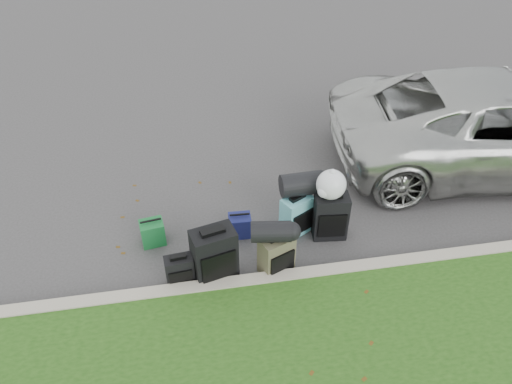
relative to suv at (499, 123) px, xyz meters
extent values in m
plane|color=#383535|center=(-4.00, -1.05, -0.74)|extent=(120.00, 120.00, 0.00)
cube|color=#9E937F|center=(-4.00, -2.05, -0.67)|extent=(120.00, 0.18, 0.15)
imported|color=#B7B7B2|center=(0.00, 0.00, 0.00)|extent=(5.57, 3.04, 1.48)
cube|color=black|center=(-5.23, -1.83, -0.52)|extent=(0.37, 0.23, 0.44)
cube|color=black|center=(-4.79, -1.80, -0.35)|extent=(0.60, 0.44, 0.77)
cube|color=#413E2A|center=(-4.00, -1.82, -0.45)|extent=(0.49, 0.40, 0.58)
cube|color=teal|center=(-3.58, -1.15, -0.44)|extent=(0.49, 0.42, 0.60)
cube|color=black|center=(-3.14, -1.29, -0.40)|extent=(0.48, 0.32, 0.69)
cube|color=#17672D|center=(-5.56, -1.03, -0.56)|extent=(0.35, 0.30, 0.36)
cube|color=navy|center=(-4.36, -1.07, -0.58)|extent=(0.31, 0.25, 0.33)
cylinder|color=black|center=(-4.08, -1.83, -0.03)|extent=(0.53, 0.33, 0.27)
cylinder|color=black|center=(-3.51, -1.04, 0.02)|extent=(0.59, 0.34, 0.32)
sphere|color=white|center=(-3.18, -1.27, 0.15)|extent=(0.40, 0.40, 0.40)
camera|label=1|loc=(-5.00, -6.15, 4.15)|focal=35.00mm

